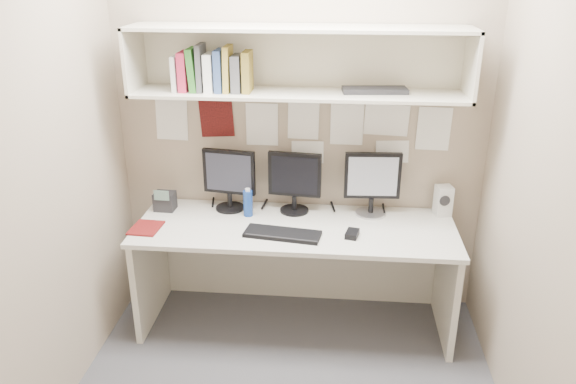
# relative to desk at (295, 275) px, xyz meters

# --- Properties ---
(wall_back) EXTENTS (2.40, 0.02, 2.60)m
(wall_back) POSITION_rel_desk_xyz_m (0.00, 0.35, 0.93)
(wall_back) COLOR gray
(wall_back) RESTS_ON ground
(wall_front) EXTENTS (2.40, 0.02, 2.60)m
(wall_front) POSITION_rel_desk_xyz_m (0.00, -1.65, 0.93)
(wall_front) COLOR gray
(wall_front) RESTS_ON ground
(wall_left) EXTENTS (0.02, 2.00, 2.60)m
(wall_left) POSITION_rel_desk_xyz_m (-1.20, -0.65, 0.93)
(wall_left) COLOR gray
(wall_left) RESTS_ON ground
(wall_right) EXTENTS (0.02, 2.00, 2.60)m
(wall_right) POSITION_rel_desk_xyz_m (1.20, -0.65, 0.93)
(wall_right) COLOR gray
(wall_right) RESTS_ON ground
(desk) EXTENTS (2.00, 0.70, 0.73)m
(desk) POSITION_rel_desk_xyz_m (0.00, 0.00, 0.00)
(desk) COLOR beige
(desk) RESTS_ON floor
(overhead_hutch) EXTENTS (2.00, 0.38, 0.40)m
(overhead_hutch) POSITION_rel_desk_xyz_m (0.00, 0.21, 1.35)
(overhead_hutch) COLOR beige
(overhead_hutch) RESTS_ON wall_back
(pinned_papers) EXTENTS (1.92, 0.01, 0.48)m
(pinned_papers) POSITION_rel_desk_xyz_m (0.00, 0.34, 0.88)
(pinned_papers) COLOR white
(pinned_papers) RESTS_ON wall_back
(monitor_left) EXTENTS (0.35, 0.19, 0.41)m
(monitor_left) POSITION_rel_desk_xyz_m (-0.46, 0.22, 0.59)
(monitor_left) COLOR black
(monitor_left) RESTS_ON desk
(monitor_center) EXTENTS (0.35, 0.19, 0.40)m
(monitor_center) POSITION_rel_desk_xyz_m (-0.03, 0.22, 0.59)
(monitor_center) COLOR black
(monitor_center) RESTS_ON desk
(monitor_right) EXTENTS (0.36, 0.20, 0.42)m
(monitor_right) POSITION_rel_desk_xyz_m (0.48, 0.22, 0.60)
(monitor_right) COLOR #A5A5AA
(monitor_right) RESTS_ON desk
(keyboard) EXTENTS (0.48, 0.23, 0.02)m
(keyboard) POSITION_rel_desk_xyz_m (-0.07, -0.15, 0.37)
(keyboard) COLOR black
(keyboard) RESTS_ON desk
(mouse) EXTENTS (0.09, 0.13, 0.03)m
(mouse) POSITION_rel_desk_xyz_m (0.35, -0.12, 0.38)
(mouse) COLOR black
(mouse) RESTS_ON desk
(speaker) EXTENTS (0.12, 0.12, 0.20)m
(speaker) POSITION_rel_desk_xyz_m (0.94, 0.25, 0.46)
(speaker) COLOR silver
(speaker) RESTS_ON desk
(blue_bottle) EXTENTS (0.06, 0.06, 0.19)m
(blue_bottle) POSITION_rel_desk_xyz_m (-0.32, 0.12, 0.45)
(blue_bottle) COLOR navy
(blue_bottle) RESTS_ON desk
(maroon_notebook) EXTENTS (0.19, 0.22, 0.01)m
(maroon_notebook) POSITION_rel_desk_xyz_m (-0.92, -0.14, 0.37)
(maroon_notebook) COLOR #5E1010
(maroon_notebook) RESTS_ON desk
(desk_phone) EXTENTS (0.14, 0.13, 0.16)m
(desk_phone) POSITION_rel_desk_xyz_m (-0.88, 0.16, 0.43)
(desk_phone) COLOR black
(desk_phone) RESTS_ON desk
(book_stack) EXTENTS (0.47, 0.17, 0.28)m
(book_stack) POSITION_rel_desk_xyz_m (-0.51, 0.13, 1.29)
(book_stack) COLOR #B9BBB4
(book_stack) RESTS_ON overhead_hutch
(hutch_tray) EXTENTS (0.40, 0.18, 0.03)m
(hutch_tray) POSITION_rel_desk_xyz_m (0.45, 0.18, 1.19)
(hutch_tray) COLOR black
(hutch_tray) RESTS_ON overhead_hutch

